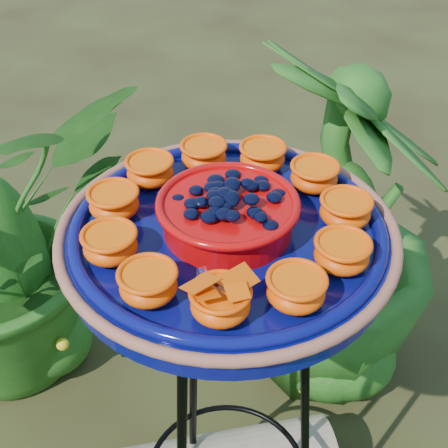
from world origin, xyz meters
The scene contains 3 objects.
tripod_stand centered at (0.15, -0.02, 0.60)m, with size 0.45×0.45×0.98m.
feeder_dish centered at (0.15, -0.02, 1.03)m, with size 0.63×0.63×0.12m.
shrub_back_right centered at (0.55, 0.55, 0.53)m, with size 0.59×0.59×1.06m, color #205416.
Camera 1 is at (0.03, -0.75, 1.62)m, focal length 50.00 mm.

